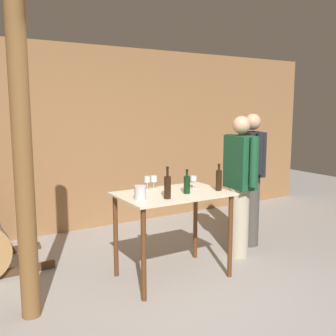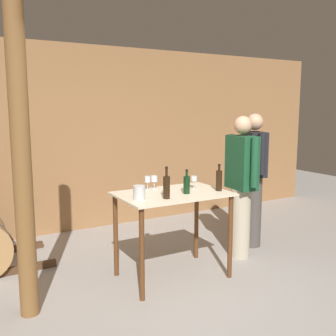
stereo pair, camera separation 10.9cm
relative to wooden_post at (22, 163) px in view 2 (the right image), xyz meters
The scene contains 13 objects.
ground_plane 2.06m from the wooden_post, 23.39° to the right, with size 14.00×14.00×0.00m, color #9E9993.
back_wall 2.61m from the wooden_post, 56.95° to the left, with size 8.40×0.05×2.70m.
tasting_table 1.61m from the wooden_post, ahead, with size 1.16×0.77×0.92m.
wooden_post is the anchor object (origin of this frame).
wine_bottle_far_left 1.35m from the wooden_post, ahead, with size 0.07×0.07×0.32m.
wine_bottle_left 1.63m from the wooden_post, ahead, with size 0.07×0.07×0.25m.
wine_bottle_center 2.00m from the wooden_post, ahead, with size 0.06×0.06×0.29m.
wine_glass_near_left 1.42m from the wooden_post, 14.46° to the left, with size 0.06×0.06×0.15m.
wine_glass_near_center 1.50m from the wooden_post, 13.99° to the left, with size 0.07×0.07×0.15m.
wine_glass_near_right 1.84m from the wooden_post, ahead, with size 0.07×0.07×0.14m.
ice_bucket 1.12m from the wooden_post, ahead, with size 0.12×0.12×0.14m.
person_host 2.54m from the wooden_post, ahead, with size 0.25×0.59×1.71m.
person_visitor_with_scarf 2.94m from the wooden_post, ahead, with size 0.34×0.56×1.73m.
Camera 2 is at (-1.96, -2.80, 1.80)m, focal length 42.00 mm.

